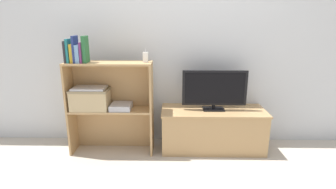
# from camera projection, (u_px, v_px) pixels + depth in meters

# --- Properties ---
(ground_plane) EXTENTS (16.00, 16.00, 0.00)m
(ground_plane) POSITION_uv_depth(u_px,v_px,m) (168.00, 157.00, 2.67)
(ground_plane) COLOR #BCB2A3
(wall_back) EXTENTS (10.00, 0.05, 2.40)m
(wall_back) POSITION_uv_depth(u_px,v_px,m) (169.00, 35.00, 2.79)
(wall_back) COLOR silver
(wall_back) RESTS_ON ground_plane
(tv_stand) EXTENTS (1.09, 0.44, 0.44)m
(tv_stand) POSITION_uv_depth(u_px,v_px,m) (212.00, 129.00, 2.81)
(tv_stand) COLOR tan
(tv_stand) RESTS_ON ground_plane
(tv) EXTENTS (0.66, 0.14, 0.42)m
(tv) POSITION_uv_depth(u_px,v_px,m) (214.00, 89.00, 2.69)
(tv) COLOR black
(tv) RESTS_ON tv_stand
(bookshelf_lower_tier) EXTENTS (0.85, 0.26, 0.47)m
(bookshelf_lower_tier) POSITION_uv_depth(u_px,v_px,m) (113.00, 123.00, 2.78)
(bookshelf_lower_tier) COLOR tan
(bookshelf_lower_tier) RESTS_ON ground_plane
(bookshelf_upper_tier) EXTENTS (0.85, 0.26, 0.48)m
(bookshelf_upper_tier) POSITION_uv_depth(u_px,v_px,m) (111.00, 79.00, 2.66)
(bookshelf_upper_tier) COLOR tan
(bookshelf_upper_tier) RESTS_ON bookshelf_lower_tier
(book_charcoal) EXTENTS (0.02, 0.14, 0.21)m
(book_charcoal) POSITION_uv_depth(u_px,v_px,m) (67.00, 52.00, 2.51)
(book_charcoal) COLOR #232328
(book_charcoal) RESTS_ON bookshelf_upper_tier
(book_teal) EXTENTS (0.02, 0.14, 0.23)m
(book_teal) POSITION_uv_depth(u_px,v_px,m) (69.00, 51.00, 2.51)
(book_teal) COLOR #1E7075
(book_teal) RESTS_ON bookshelf_upper_tier
(book_mustard) EXTENTS (0.03, 0.12, 0.18)m
(book_mustard) POSITION_uv_depth(u_px,v_px,m) (73.00, 53.00, 2.51)
(book_mustard) COLOR gold
(book_mustard) RESTS_ON bookshelf_upper_tier
(book_navy) EXTENTS (0.02, 0.14, 0.25)m
(book_navy) POSITION_uv_depth(u_px,v_px,m) (75.00, 49.00, 2.50)
(book_navy) COLOR navy
(book_navy) RESTS_ON bookshelf_upper_tier
(book_skyblue) EXTENTS (0.04, 0.15, 0.17)m
(book_skyblue) POSITION_uv_depth(u_px,v_px,m) (79.00, 54.00, 2.51)
(book_skyblue) COLOR #709ECC
(book_skyblue) RESTS_ON bookshelf_upper_tier
(book_plum) EXTENTS (0.02, 0.15, 0.20)m
(book_plum) POSITION_uv_depth(u_px,v_px,m) (83.00, 52.00, 2.51)
(book_plum) COLOR #6B2D66
(book_plum) RESTS_ON bookshelf_upper_tier
(book_forest) EXTENTS (0.03, 0.13, 0.25)m
(book_forest) POSITION_uv_depth(u_px,v_px,m) (85.00, 49.00, 2.50)
(book_forest) COLOR #286638
(book_forest) RESTS_ON bookshelf_upper_tier
(baby_monitor) EXTENTS (0.05, 0.03, 0.13)m
(baby_monitor) POSITION_uv_depth(u_px,v_px,m) (146.00, 57.00, 2.54)
(baby_monitor) COLOR white
(baby_monitor) RESTS_ON bookshelf_upper_tier
(storage_basket_left) EXTENTS (0.38, 0.23, 0.21)m
(storage_basket_left) POSITION_uv_depth(u_px,v_px,m) (90.00, 98.00, 2.64)
(storage_basket_left) COLOR tan
(storage_basket_left) RESTS_ON bookshelf_lower_tier
(laptop) EXTENTS (0.32, 0.21, 0.02)m
(laptop) POSITION_uv_depth(u_px,v_px,m) (89.00, 88.00, 2.61)
(laptop) COLOR #BCBCC1
(laptop) RESTS_ON storage_basket_left
(magazine_stack) EXTENTS (0.21, 0.22, 0.06)m
(magazine_stack) POSITION_uv_depth(u_px,v_px,m) (121.00, 106.00, 2.66)
(magazine_stack) COLOR #B2B2B7
(magazine_stack) RESTS_ON bookshelf_lower_tier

